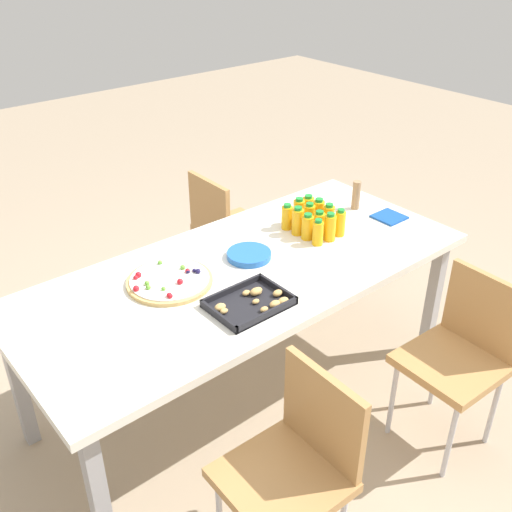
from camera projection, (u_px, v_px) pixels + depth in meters
name	position (u px, v px, depth m)	size (l,w,h in m)	color
ground_plane	(247.00, 390.00, 3.08)	(12.00, 12.00, 0.00)	tan
party_table	(245.00, 279.00, 2.74)	(2.14, 0.94, 0.75)	silver
chair_far_right	(297.00, 460.00, 2.07)	(0.41, 0.41, 0.83)	#B7844C
chair_far_left	(463.00, 349.00, 2.60)	(0.42, 0.42, 0.83)	#B7844C
chair_near_left	(226.00, 225.00, 3.62)	(0.41, 0.41, 0.83)	#B7844C
juice_bottle_0	(308.00, 208.00, 3.10)	(0.06, 0.06, 0.14)	#F9AD14
juice_bottle_1	(299.00, 212.00, 3.05)	(0.06, 0.06, 0.15)	#FAAD14
juice_bottle_2	(287.00, 217.00, 3.01)	(0.06, 0.06, 0.14)	#F9AD14
juice_bottle_3	(318.00, 213.00, 3.04)	(0.06, 0.06, 0.15)	#FAAC14
juice_bottle_4	(309.00, 217.00, 3.00)	(0.06, 0.06, 0.15)	#F9AD14
juice_bottle_5	(298.00, 221.00, 2.96)	(0.06, 0.06, 0.15)	#F9AB14
juice_bottle_6	(329.00, 218.00, 3.00)	(0.06, 0.06, 0.14)	#FAAE14
juice_bottle_7	(319.00, 224.00, 2.95)	(0.06, 0.06, 0.13)	#F8AD14
juice_bottle_8	(308.00, 227.00, 2.92)	(0.06, 0.06, 0.14)	#F9AD14
juice_bottle_9	(340.00, 223.00, 2.95)	(0.05, 0.05, 0.14)	#F9AF14
juice_bottle_10	(330.00, 227.00, 2.90)	(0.06, 0.06, 0.15)	#FAAD14
juice_bottle_11	(318.00, 233.00, 2.87)	(0.05, 0.05, 0.14)	#F9AE14
fruit_pizza	(169.00, 281.00, 2.59)	(0.38, 0.38, 0.05)	tan
snack_tray	(251.00, 302.00, 2.44)	(0.33, 0.25, 0.04)	black
plate_stack	(249.00, 255.00, 2.78)	(0.21, 0.21, 0.03)	blue
napkin_stack	(389.00, 217.00, 3.15)	(0.15, 0.15, 0.01)	#194CA5
cardboard_tube	(356.00, 195.00, 3.21)	(0.04, 0.04, 0.16)	#9E7A56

